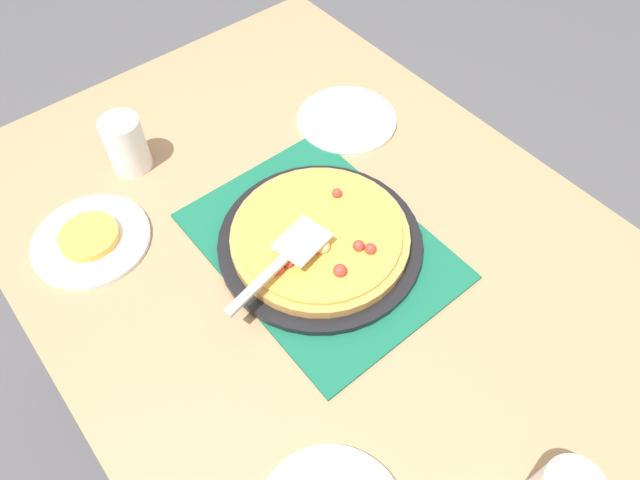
{
  "coord_description": "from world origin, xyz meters",
  "views": [
    {
      "loc": [
        -0.48,
        0.4,
        1.62
      ],
      "look_at": [
        0.0,
        0.0,
        0.77
      ],
      "focal_mm": 32.03,
      "sensor_mm": 36.0,
      "label": 1
    }
  ],
  "objects_px": {
    "plate_side": "(347,120)",
    "pizza_server": "(284,259)",
    "pizza": "(320,236)",
    "pizza_pan": "(320,242)",
    "cup_far": "(126,144)",
    "plate_near_left": "(91,240)",
    "served_slice_left": "(89,236)"
  },
  "relations": [
    {
      "from": "pizza_server",
      "to": "plate_near_left",
      "type": "bearing_deg",
      "value": 37.49
    },
    {
      "from": "pizza",
      "to": "plate_side",
      "type": "relative_size",
      "value": 1.5
    },
    {
      "from": "pizza",
      "to": "pizza_server",
      "type": "bearing_deg",
      "value": 101.21
    },
    {
      "from": "cup_far",
      "to": "plate_near_left",
      "type": "bearing_deg",
      "value": 129.2
    },
    {
      "from": "pizza",
      "to": "pizza_server",
      "type": "distance_m",
      "value": 0.1
    },
    {
      "from": "pizza_pan",
      "to": "pizza",
      "type": "height_order",
      "value": "pizza"
    },
    {
      "from": "pizza_pan",
      "to": "plate_side",
      "type": "xyz_separation_m",
      "value": [
        0.23,
        -0.26,
        -0.01
      ]
    },
    {
      "from": "plate_side",
      "to": "cup_far",
      "type": "height_order",
      "value": "cup_far"
    },
    {
      "from": "pizza_pan",
      "to": "pizza_server",
      "type": "relative_size",
      "value": 1.62
    },
    {
      "from": "pizza_server",
      "to": "served_slice_left",
      "type": "bearing_deg",
      "value": 37.49
    },
    {
      "from": "pizza_pan",
      "to": "cup_far",
      "type": "bearing_deg",
      "value": 22.41
    },
    {
      "from": "pizza_server",
      "to": "pizza_pan",
      "type": "bearing_deg",
      "value": -78.23
    },
    {
      "from": "plate_side",
      "to": "pizza_server",
      "type": "distance_m",
      "value": 0.44
    },
    {
      "from": "plate_near_left",
      "to": "cup_far",
      "type": "height_order",
      "value": "cup_far"
    },
    {
      "from": "pizza_pan",
      "to": "pizza",
      "type": "xyz_separation_m",
      "value": [
        -0.0,
        0.0,
        0.02
      ]
    },
    {
      "from": "plate_near_left",
      "to": "pizza_server",
      "type": "height_order",
      "value": "pizza_server"
    },
    {
      "from": "plate_side",
      "to": "served_slice_left",
      "type": "bearing_deg",
      "value": 84.81
    },
    {
      "from": "plate_near_left",
      "to": "pizza",
      "type": "bearing_deg",
      "value": -130.92
    },
    {
      "from": "pizza",
      "to": "pizza_server",
      "type": "height_order",
      "value": "pizza_server"
    },
    {
      "from": "plate_side",
      "to": "pizza_server",
      "type": "bearing_deg",
      "value": 124.52
    },
    {
      "from": "pizza_pan",
      "to": "plate_side",
      "type": "relative_size",
      "value": 1.73
    },
    {
      "from": "pizza_pan",
      "to": "plate_near_left",
      "type": "relative_size",
      "value": 1.73
    },
    {
      "from": "pizza_pan",
      "to": "pizza_server",
      "type": "height_order",
      "value": "pizza_server"
    },
    {
      "from": "plate_near_left",
      "to": "pizza_server",
      "type": "bearing_deg",
      "value": -142.51
    },
    {
      "from": "plate_near_left",
      "to": "cup_far",
      "type": "xyz_separation_m",
      "value": [
        0.13,
        -0.16,
        0.06
      ]
    },
    {
      "from": "pizza_pan",
      "to": "pizza_server",
      "type": "distance_m",
      "value": 0.11
    },
    {
      "from": "pizza_server",
      "to": "pizza",
      "type": "bearing_deg",
      "value": -78.79
    },
    {
      "from": "plate_near_left",
      "to": "pizza_server",
      "type": "relative_size",
      "value": 0.94
    },
    {
      "from": "cup_far",
      "to": "pizza_server",
      "type": "distance_m",
      "value": 0.44
    },
    {
      "from": "plate_side",
      "to": "pizza_pan",
      "type": "bearing_deg",
      "value": 130.74
    },
    {
      "from": "pizza_pan",
      "to": "pizza",
      "type": "bearing_deg",
      "value": 139.35
    },
    {
      "from": "pizza",
      "to": "plate_side",
      "type": "bearing_deg",
      "value": -49.22
    }
  ]
}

